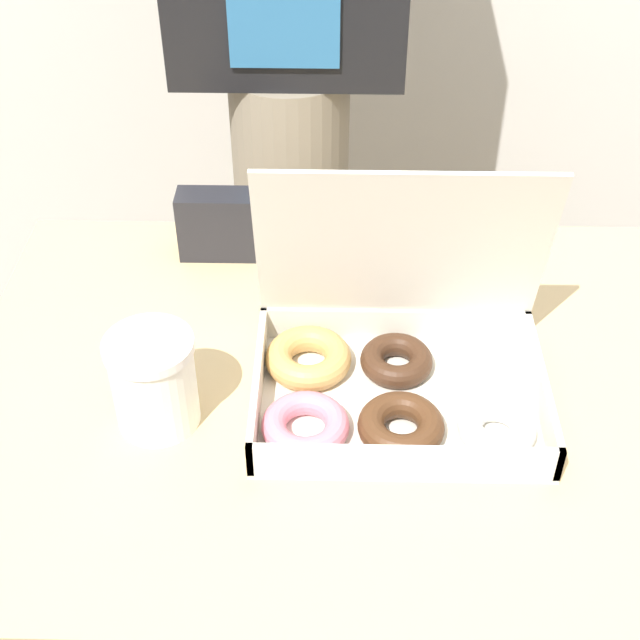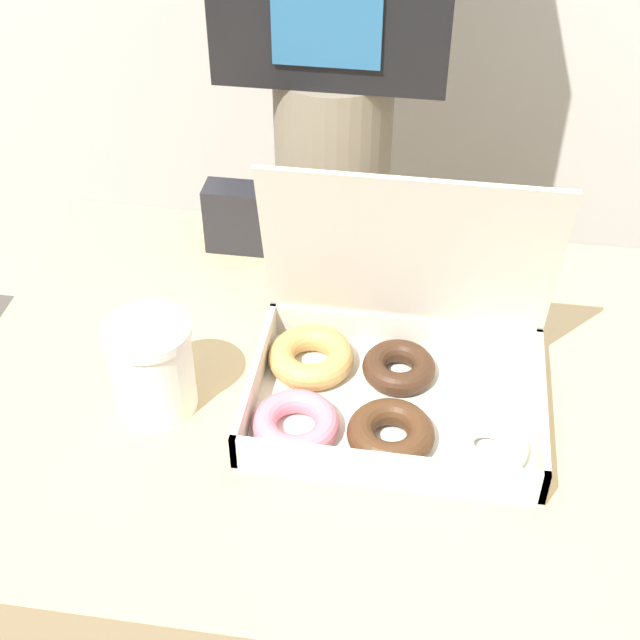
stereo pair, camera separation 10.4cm
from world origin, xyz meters
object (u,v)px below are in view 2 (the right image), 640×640
Objects in this scene: coffee_cup at (152,366)px; person_customer at (334,33)px; donut_box at (383,377)px; napkin_holder at (249,218)px.

coffee_cup is 0.07× the size of person_customer.
donut_box is 0.63m from person_customer.
donut_box is 0.21× the size of person_customer.
napkin_holder is at bearing -106.71° from person_customer.
coffee_cup is 0.97× the size of napkin_holder.
donut_box reaches higher than napkin_holder.
person_customer is at bearing 73.29° from napkin_holder.
person_customer is (0.13, 0.63, 0.16)m from coffee_cup.
coffee_cup is 0.66m from person_customer.
person_customer is at bearing 103.61° from donut_box.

